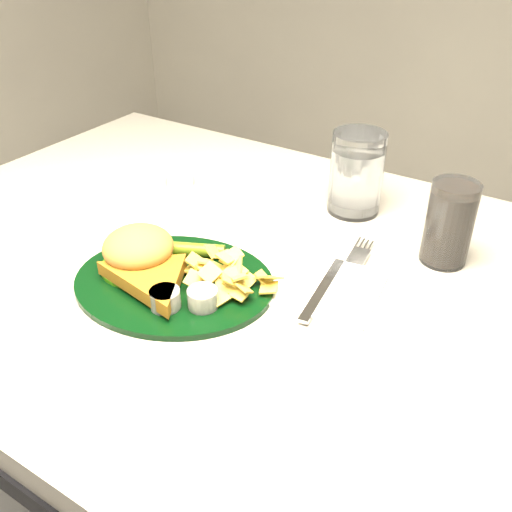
{
  "coord_description": "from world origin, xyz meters",
  "views": [
    {
      "loc": [
        0.37,
        -0.57,
        1.2
      ],
      "look_at": [
        0.03,
        -0.05,
        0.8
      ],
      "focal_mm": 40.0,
      "sensor_mm": 36.0,
      "label": 1
    }
  ],
  "objects": [
    {
      "name": "fork_napkin",
      "position": [
        0.12,
        0.0,
        0.76
      ],
      "size": [
        0.18,
        0.21,
        0.01
      ],
      "primitive_type": null,
      "rotation": [
        0.0,
        0.0,
        0.14
      ],
      "color": "white",
      "rests_on": "table"
    },
    {
      "name": "cola_glass",
      "position": [
        0.22,
        0.16,
        0.81
      ],
      "size": [
        0.08,
        0.08,
        0.12
      ],
      "primitive_type": "cylinder",
      "rotation": [
        0.0,
        0.0,
        -0.33
      ],
      "color": "black",
      "rests_on": "table"
    },
    {
      "name": "table",
      "position": [
        0.0,
        0.0,
        0.38
      ],
      "size": [
        1.2,
        0.8,
        0.75
      ],
      "primitive_type": null,
      "color": "#B1AA9F",
      "rests_on": "ground"
    },
    {
      "name": "water_glass",
      "position": [
        0.05,
        0.23,
        0.82
      ],
      "size": [
        0.09,
        0.09,
        0.13
      ],
      "primitive_type": "cylinder",
      "rotation": [
        0.0,
        0.0,
        0.02
      ],
      "color": "white",
      "rests_on": "table"
    },
    {
      "name": "ramekin",
      "position": [
        -0.25,
        0.14,
        0.77
      ],
      "size": [
        0.05,
        0.05,
        0.03
      ],
      "primitive_type": "cylinder",
      "rotation": [
        0.0,
        0.0,
        0.1
      ],
      "color": "white",
      "rests_on": "table"
    },
    {
      "name": "dinner_plate",
      "position": [
        -0.06,
        -0.1,
        0.78
      ],
      "size": [
        0.32,
        0.29,
        0.06
      ],
      "primitive_type": null,
      "rotation": [
        0.0,
        0.0,
        0.27
      ],
      "color": "black",
      "rests_on": "table"
    }
  ]
}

